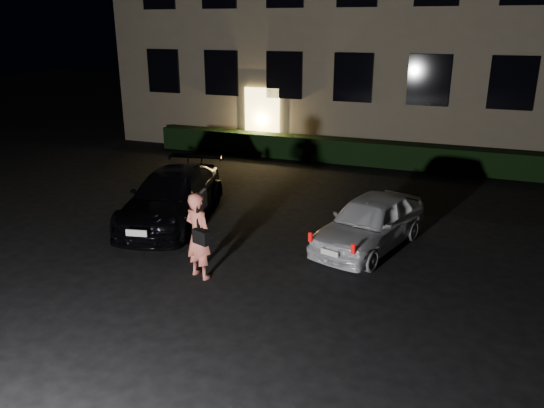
% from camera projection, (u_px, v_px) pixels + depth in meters
% --- Properties ---
extents(ground, '(80.00, 80.00, 0.00)m').
position_uv_depth(ground, '(218.00, 289.00, 10.10)').
color(ground, black).
rests_on(ground, ground).
extents(hedge, '(15.00, 0.70, 0.85)m').
position_uv_depth(hedge, '(347.00, 151.00, 19.25)').
color(hedge, black).
rests_on(hedge, ground).
extents(sedan, '(2.69, 4.74, 1.29)m').
position_uv_depth(sedan, '(172.00, 197.00, 13.45)').
color(sedan, black).
rests_on(sedan, ground).
extents(hatch, '(2.34, 3.76, 1.19)m').
position_uv_depth(hatch, '(370.00, 222.00, 11.86)').
color(hatch, silver).
rests_on(hatch, ground).
extents(man, '(0.75, 0.63, 1.76)m').
position_uv_depth(man, '(199.00, 235.00, 10.34)').
color(man, '#E5715C').
rests_on(man, ground).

